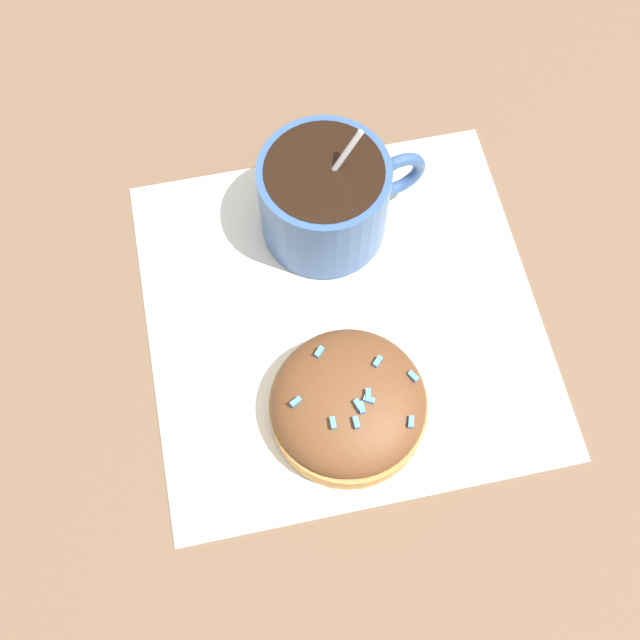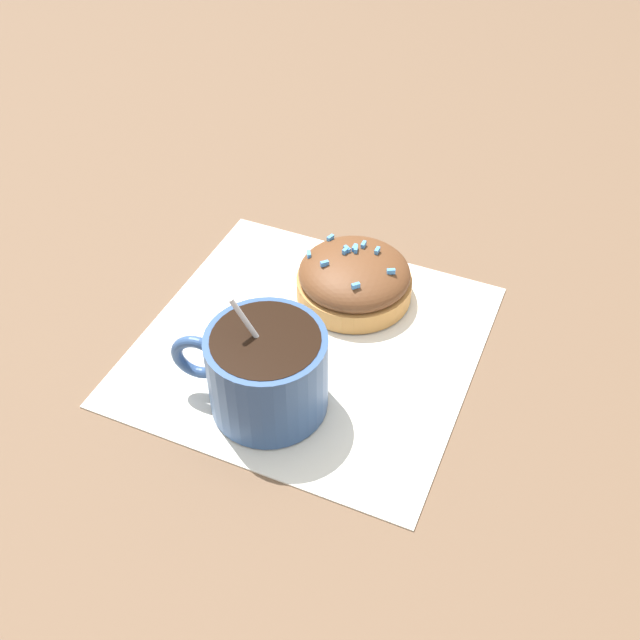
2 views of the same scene
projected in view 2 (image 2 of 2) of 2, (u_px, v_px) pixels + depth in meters
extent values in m
plane|color=brown|center=(310.00, 344.00, 0.63)|extent=(3.00, 3.00, 0.00)
cube|color=white|center=(310.00, 343.00, 0.63)|extent=(0.27, 0.28, 0.00)
cylinder|color=#335184|center=(262.00, 370.00, 0.56)|extent=(0.09, 0.09, 0.07)
cylinder|color=black|center=(260.00, 343.00, 0.54)|extent=(0.08, 0.08, 0.01)
torus|color=#335184|center=(198.00, 357.00, 0.57)|extent=(0.02, 0.04, 0.04)
ellipsoid|color=silver|center=(232.00, 386.00, 0.58)|extent=(0.02, 0.03, 0.01)
cylinder|color=silver|center=(267.00, 352.00, 0.54)|extent=(0.01, 0.05, 0.09)
cylinder|color=#C18442|center=(354.00, 287.00, 0.67)|extent=(0.10, 0.10, 0.02)
ellipsoid|color=brown|center=(354.00, 273.00, 0.66)|extent=(0.10, 0.10, 0.03)
cube|color=#4C99EA|center=(347.00, 251.00, 0.65)|extent=(0.01, 0.00, 0.00)
cube|color=#4C99EA|center=(356.00, 286.00, 0.62)|extent=(0.01, 0.01, 0.00)
cube|color=#4C99EA|center=(355.00, 248.00, 0.65)|extent=(0.01, 0.00, 0.00)
cube|color=#4C99EA|center=(325.00, 264.00, 0.64)|extent=(0.01, 0.01, 0.00)
cube|color=#4C99EA|center=(377.00, 251.00, 0.65)|extent=(0.01, 0.00, 0.00)
cube|color=#4C99EA|center=(330.00, 238.00, 0.67)|extent=(0.01, 0.01, 0.00)
cube|color=#4C99EA|center=(391.00, 271.00, 0.63)|extent=(0.01, 0.01, 0.00)
cube|color=#4C99EA|center=(342.00, 248.00, 0.65)|extent=(0.01, 0.01, 0.00)
cube|color=#4C99EA|center=(356.00, 249.00, 0.65)|extent=(0.01, 0.01, 0.00)
cube|color=#4C99EA|center=(364.00, 245.00, 0.66)|extent=(0.01, 0.00, 0.00)
cube|color=#4C99EA|center=(309.00, 254.00, 0.66)|extent=(0.01, 0.01, 0.00)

